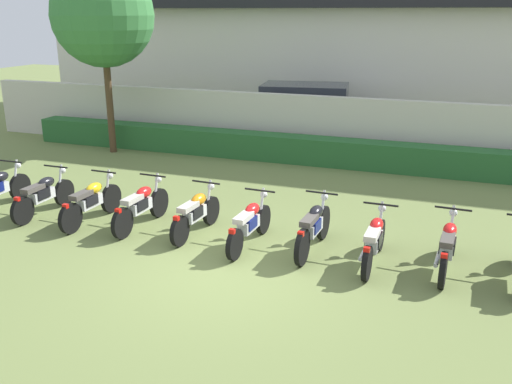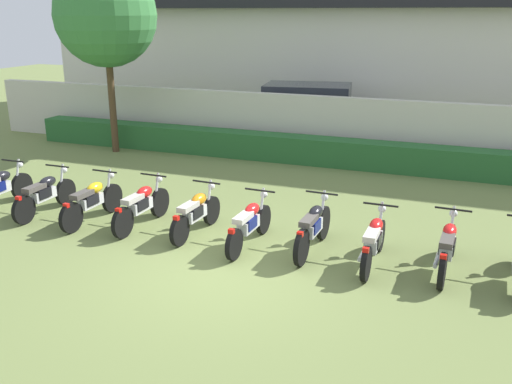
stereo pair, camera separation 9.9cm
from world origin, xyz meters
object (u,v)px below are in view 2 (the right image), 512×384
Objects in this scene: tree_near_inspector at (105,16)px; motorcycle_in_row_1 at (44,194)px; motorcycle_in_row_4 at (196,213)px; motorcycle_in_row_7 at (374,241)px; motorcycle_in_row_8 at (447,247)px; motorcycle_in_row_5 at (249,223)px; motorcycle_in_row_2 at (92,201)px; motorcycle_in_row_3 at (141,205)px; parked_car at (311,114)px; motorcycle_in_row_6 at (313,227)px.

tree_near_inspector reaches higher than motorcycle_in_row_1.
motorcycle_in_row_4 reaches higher than motorcycle_in_row_7.
motorcycle_in_row_7 is 0.97× the size of motorcycle_in_row_8.
motorcycle_in_row_4 is 0.95× the size of motorcycle_in_row_5.
motorcycle_in_row_2 reaches higher than motorcycle_in_row_3.
parked_car is 9.30m from motorcycle_in_row_1.
motorcycle_in_row_3 is at bearing -51.33° from tree_near_inspector.
parked_car reaches higher than motorcycle_in_row_8.
tree_near_inspector is 7.09m from motorcycle_in_row_2.
motorcycle_in_row_7 is at bearing -97.23° from motorcycle_in_row_6.
motorcycle_in_row_6 is 1.12m from motorcycle_in_row_7.
motorcycle_in_row_1 is 1.22m from motorcycle_in_row_2.
motorcycle_in_row_8 is (2.27, -0.03, -0.01)m from motorcycle_in_row_6.
parked_car is at bearing 32.47° from tree_near_inspector.
parked_car reaches higher than motorcycle_in_row_4.
motorcycle_in_row_3 is 1.00× the size of motorcycle_in_row_6.
motorcycle_in_row_7 is at bearing -90.33° from motorcycle_in_row_1.
motorcycle_in_row_5 is (6.51, -5.34, -3.55)m from tree_near_inspector.
tree_near_inspector is 11.76m from motorcycle_in_row_8.
motorcycle_in_row_7 is at bearing -88.52° from motorcycle_in_row_2.
motorcycle_in_row_1 is 4.65m from motorcycle_in_row_5.
motorcycle_in_row_7 is (1.10, -0.19, -0.02)m from motorcycle_in_row_6.
motorcycle_in_row_5 is (3.44, -0.02, -0.01)m from motorcycle_in_row_2.
motorcycle_in_row_6 is (4.58, 0.15, 0.01)m from motorcycle_in_row_2.
tree_near_inspector is 8.25m from motorcycle_in_row_4.
motorcycle_in_row_6 reaches higher than motorcycle_in_row_8.
parked_car is 8.86m from motorcycle_in_row_6.
tree_near_inspector is 10.87m from motorcycle_in_row_7.
motorcycle_in_row_8 is at bearing -87.14° from motorcycle_in_row_2.
motorcycle_in_row_2 is 1.00× the size of motorcycle_in_row_6.
tree_near_inspector reaches higher than motorcycle_in_row_7.
motorcycle_in_row_5 is at bearing 100.84° from motorcycle_in_row_6.
motorcycle_in_row_8 is at bearing -87.67° from motorcycle_in_row_3.
tree_near_inspector is 9.14m from motorcycle_in_row_5.
tree_near_inspector is 2.95× the size of motorcycle_in_row_7.
motorcycle_in_row_4 is at bearing 92.70° from motorcycle_in_row_6.
motorcycle_in_row_1 is at bearing 90.25° from motorcycle_in_row_2.
tree_near_inspector is 7.54m from motorcycle_in_row_3.
motorcycle_in_row_8 is at bearing -81.44° from motorcycle_in_row_7.
motorcycle_in_row_3 reaches higher than motorcycle_in_row_1.
motorcycle_in_row_1 is at bearing -120.08° from parked_car.
motorcycle_in_row_3 is at bearing 92.61° from motorcycle_in_row_8.
motorcycle_in_row_6 reaches higher than motorcycle_in_row_4.
motorcycle_in_row_2 reaches higher than motorcycle_in_row_5.
motorcycle_in_row_2 is 6.86m from motorcycle_in_row_8.
motorcycle_in_row_5 is at bearing -88.49° from motorcycle_in_row_2.
motorcycle_in_row_1 is at bearing -70.62° from tree_near_inspector.
motorcycle_in_row_8 is (4.67, -8.55, -0.49)m from parked_car.
motorcycle_in_row_2 is at bearing 98.77° from motorcycle_in_row_3.
motorcycle_in_row_6 is (7.66, -5.17, -3.53)m from tree_near_inspector.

